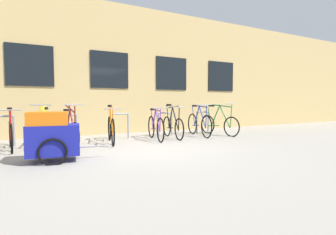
# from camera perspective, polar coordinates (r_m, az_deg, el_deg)

# --- Properties ---
(ground_plane) EXTENTS (42.00, 42.00, 0.00)m
(ground_plane) POSITION_cam_1_polar(r_m,az_deg,el_deg) (6.18, -4.81, -6.88)
(ground_plane) COLOR #9E998E
(storefront_building) EXTENTS (28.00, 7.27, 4.51)m
(storefront_building) POSITION_cam_1_polar(r_m,az_deg,el_deg) (12.70, -17.01, 8.44)
(storefront_building) COLOR tan
(storefront_building) RESTS_ON ground
(bike_rack) EXTENTS (6.53, 0.05, 0.78)m
(bike_rack) POSITION_cam_1_polar(r_m,az_deg,el_deg) (7.88, -10.43, -1.26)
(bike_rack) COLOR gray
(bike_rack) RESTS_ON ground
(bicycle_maroon) EXTENTS (0.44, 1.70, 1.08)m
(bicycle_maroon) POSITION_cam_1_polar(r_m,az_deg,el_deg) (6.98, -20.84, -2.83)
(bicycle_maroon) COLOR black
(bicycle_maroon) RESTS_ON ground
(bicycle_blue) EXTENTS (0.46, 1.80, 1.06)m
(bicycle_blue) POSITION_cam_1_polar(r_m,az_deg,el_deg) (8.58, 6.85, -1.35)
(bicycle_blue) COLOR black
(bicycle_blue) RESTS_ON ground
(bicycle_red) EXTENTS (0.44, 1.66, 0.99)m
(bicycle_red) POSITION_cam_1_polar(r_m,az_deg,el_deg) (7.04, -31.40, -3.07)
(bicycle_red) COLOR black
(bicycle_red) RESTS_ON ground
(bicycle_black) EXTENTS (0.44, 1.66, 1.06)m
(bicycle_black) POSITION_cam_1_polar(r_m,az_deg,el_deg) (7.99, 1.03, -1.83)
(bicycle_black) COLOR black
(bicycle_black) RESTS_ON ground
(bicycle_green) EXTENTS (0.44, 1.74, 1.08)m
(bicycle_green) POSITION_cam_1_polar(r_m,az_deg,el_deg) (8.91, 11.19, -1.33)
(bicycle_green) COLOR black
(bicycle_green) RESTS_ON ground
(bicycle_orange) EXTENTS (0.49, 1.79, 1.05)m
(bicycle_orange) POSITION_cam_1_polar(r_m,az_deg,el_deg) (7.20, -12.46, -2.35)
(bicycle_orange) COLOR black
(bicycle_orange) RESTS_ON ground
(bicycle_yellow) EXTENTS (0.45, 1.77, 1.08)m
(bicycle_yellow) POSITION_cam_1_polar(r_m,az_deg,el_deg) (7.03, -25.63, -2.76)
(bicycle_yellow) COLOR black
(bicycle_yellow) RESTS_ON ground
(bicycle_purple) EXTENTS (0.45, 1.69, 0.97)m
(bicycle_purple) POSITION_cam_1_polar(r_m,az_deg,el_deg) (7.62, -2.77, -2.08)
(bicycle_purple) COLOR black
(bicycle_purple) RESTS_ON ground
(bike_trailer) EXTENTS (1.48, 0.76, 0.94)m
(bike_trailer) POSITION_cam_1_polar(r_m,az_deg,el_deg) (5.26, -24.11, -3.63)
(bike_trailer) COLOR navy
(bike_trailer) RESTS_ON ground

